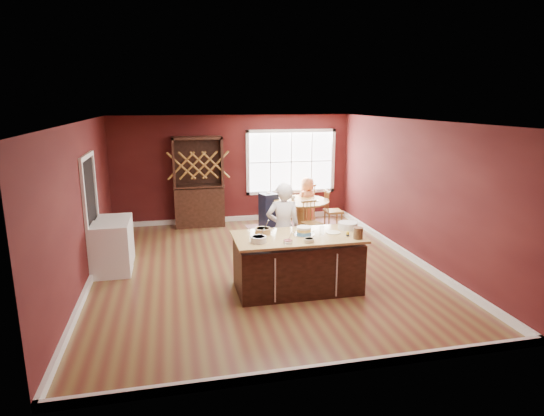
{
  "coord_description": "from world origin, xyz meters",
  "views": [
    {
      "loc": [
        -1.52,
        -7.84,
        3.04
      ],
      "look_at": [
        0.3,
        0.36,
        1.05
      ],
      "focal_mm": 30.0,
      "sensor_mm": 36.0,
      "label": 1
    }
  ],
  "objects_px": {
    "dryer": "(116,240)",
    "dining_table": "(301,209)",
    "chair_north": "(305,203)",
    "washer": "(112,249)",
    "layer_cake": "(304,231)",
    "seated_woman": "(307,202)",
    "baker": "(283,229)",
    "hutch": "(198,182)",
    "chair_south": "(312,222)",
    "toddler": "(267,196)",
    "high_chair": "(269,211)",
    "kitchen_island": "(297,264)",
    "chair_east": "(333,209)"
  },
  "relations": [
    {
      "from": "dryer",
      "to": "washer",
      "type": "bearing_deg",
      "value": -90.0
    },
    {
      "from": "chair_south",
      "to": "chair_north",
      "type": "distance_m",
      "value": 1.65
    },
    {
      "from": "high_chair",
      "to": "layer_cake",
      "type": "bearing_deg",
      "value": -110.09
    },
    {
      "from": "seated_woman",
      "to": "dryer",
      "type": "xyz_separation_m",
      "value": [
        -4.35,
        -1.75,
        -0.16
      ]
    },
    {
      "from": "chair_north",
      "to": "washer",
      "type": "relative_size",
      "value": 1.08
    },
    {
      "from": "chair_north",
      "to": "hutch",
      "type": "distance_m",
      "value": 2.72
    },
    {
      "from": "chair_south",
      "to": "toddler",
      "type": "relative_size",
      "value": 3.5
    },
    {
      "from": "chair_south",
      "to": "seated_woman",
      "type": "xyz_separation_m",
      "value": [
        0.29,
        1.31,
        0.15
      ]
    },
    {
      "from": "chair_north",
      "to": "seated_woman",
      "type": "height_order",
      "value": "seated_woman"
    },
    {
      "from": "kitchen_island",
      "to": "toddler",
      "type": "xyz_separation_m",
      "value": [
        0.27,
        3.64,
        0.37
      ]
    },
    {
      "from": "high_chair",
      "to": "washer",
      "type": "distance_m",
      "value": 4.05
    },
    {
      "from": "dining_table",
      "to": "seated_woman",
      "type": "height_order",
      "value": "seated_woman"
    },
    {
      "from": "dining_table",
      "to": "layer_cake",
      "type": "relative_size",
      "value": 3.93
    },
    {
      "from": "hutch",
      "to": "seated_woman",
      "type": "bearing_deg",
      "value": -11.85
    },
    {
      "from": "chair_east",
      "to": "chair_south",
      "type": "distance_m",
      "value": 1.16
    },
    {
      "from": "dining_table",
      "to": "dryer",
      "type": "relative_size",
      "value": 1.46
    },
    {
      "from": "hutch",
      "to": "toddler",
      "type": "bearing_deg",
      "value": -22.81
    },
    {
      "from": "baker",
      "to": "chair_south",
      "type": "xyz_separation_m",
      "value": [
        1.07,
        1.67,
        -0.37
      ]
    },
    {
      "from": "chair_east",
      "to": "chair_north",
      "type": "relative_size",
      "value": 0.98
    },
    {
      "from": "toddler",
      "to": "baker",
      "type": "bearing_deg",
      "value": -96.4
    },
    {
      "from": "baker",
      "to": "dryer",
      "type": "xyz_separation_m",
      "value": [
        -3.0,
        1.24,
        -0.38
      ]
    },
    {
      "from": "layer_cake",
      "to": "toddler",
      "type": "relative_size",
      "value": 1.28
    },
    {
      "from": "hutch",
      "to": "dining_table",
      "type": "bearing_deg",
      "value": -23.53
    },
    {
      "from": "kitchen_island",
      "to": "baker",
      "type": "bearing_deg",
      "value": 93.75
    },
    {
      "from": "chair_north",
      "to": "dryer",
      "type": "xyz_separation_m",
      "value": [
        -4.38,
        -2.06,
        -0.05
      ]
    },
    {
      "from": "kitchen_island",
      "to": "baker",
      "type": "xyz_separation_m",
      "value": [
        -0.05,
        0.77,
        0.39
      ]
    },
    {
      "from": "layer_cake",
      "to": "dining_table",
      "type": "bearing_deg",
      "value": 74.38
    },
    {
      "from": "kitchen_island",
      "to": "seated_woman",
      "type": "bearing_deg",
      "value": 70.82
    },
    {
      "from": "kitchen_island",
      "to": "washer",
      "type": "height_order",
      "value": "washer"
    },
    {
      "from": "high_chair",
      "to": "dryer",
      "type": "relative_size",
      "value": 1.02
    },
    {
      "from": "chair_east",
      "to": "washer",
      "type": "xyz_separation_m",
      "value": [
        -4.87,
        -1.92,
        -0.03
      ]
    },
    {
      "from": "dryer",
      "to": "dining_table",
      "type": "bearing_deg",
      "value": 17.54
    },
    {
      "from": "seated_woman",
      "to": "toddler",
      "type": "height_order",
      "value": "seated_woman"
    },
    {
      "from": "chair_north",
      "to": "toddler",
      "type": "xyz_separation_m",
      "value": [
        -1.06,
        -0.42,
        0.31
      ]
    },
    {
      "from": "toddler",
      "to": "chair_south",
      "type": "bearing_deg",
      "value": -58.07
    },
    {
      "from": "baker",
      "to": "washer",
      "type": "distance_m",
      "value": 3.08
    },
    {
      "from": "dining_table",
      "to": "layer_cake",
      "type": "distance_m",
      "value": 3.43
    },
    {
      "from": "chair_north",
      "to": "dryer",
      "type": "distance_m",
      "value": 4.84
    },
    {
      "from": "baker",
      "to": "seated_woman",
      "type": "xyz_separation_m",
      "value": [
        1.36,
        2.99,
        -0.22
      ]
    },
    {
      "from": "chair_north",
      "to": "dryer",
      "type": "bearing_deg",
      "value": -9.24
    },
    {
      "from": "kitchen_island",
      "to": "washer",
      "type": "distance_m",
      "value": 3.34
    },
    {
      "from": "washer",
      "to": "dryer",
      "type": "relative_size",
      "value": 1.04
    },
    {
      "from": "chair_south",
      "to": "hutch",
      "type": "distance_m",
      "value": 3.05
    },
    {
      "from": "kitchen_island",
      "to": "high_chair",
      "type": "relative_size",
      "value": 2.25
    },
    {
      "from": "baker",
      "to": "hutch",
      "type": "relative_size",
      "value": 0.75
    },
    {
      "from": "kitchen_island",
      "to": "hutch",
      "type": "relative_size",
      "value": 0.94
    },
    {
      "from": "chair_east",
      "to": "washer",
      "type": "relative_size",
      "value": 1.06
    },
    {
      "from": "chair_east",
      "to": "high_chair",
      "type": "bearing_deg",
      "value": 77.11
    },
    {
      "from": "seated_woman",
      "to": "baker",
      "type": "bearing_deg",
      "value": 39.34
    },
    {
      "from": "layer_cake",
      "to": "chair_east",
      "type": "height_order",
      "value": "layer_cake"
    }
  ]
}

